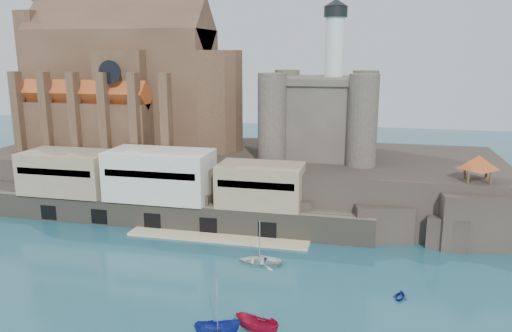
{
  "coord_description": "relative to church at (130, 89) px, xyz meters",
  "views": [
    {
      "loc": [
        25.36,
        -55.02,
        29.72
      ],
      "look_at": [
        5.24,
        32.0,
        9.18
      ],
      "focal_mm": 35.0,
      "sensor_mm": 36.0,
      "label": 1
    }
  ],
  "objects": [
    {
      "name": "rock_outcrop",
      "position": [
        66.13,
        -16.01,
        -18.11
      ],
      "size": [
        14.5,
        10.5,
        8.7
      ],
      "color": "#29231E",
      "rests_on": "ground"
    },
    {
      "name": "pavilion",
      "position": [
        66.13,
        -15.85,
        -9.4
      ],
      "size": [
        6.4,
        6.4,
        5.4
      ],
      "color": "#4C3523",
      "rests_on": "rock_outcrop"
    },
    {
      "name": "ground",
      "position": [
        24.13,
        -41.85,
        -22.13
      ],
      "size": [
        300.0,
        300.0,
        0.0
      ],
      "primitive_type": "plane",
      "color": "#1B4B5A",
      "rests_on": "ground"
    },
    {
      "name": "castle_keep",
      "position": [
        40.21,
        -0.78,
        -3.81
      ],
      "size": [
        21.2,
        21.2,
        29.3
      ],
      "color": "#4A433A",
      "rests_on": "promontory"
    },
    {
      "name": "boat_6",
      "position": [
        34.96,
        -31.7,
        -22.13
      ],
      "size": [
        1.53,
        4.54,
        6.28
      ],
      "primitive_type": "imported",
      "rotation": [
        0.0,
        0.0,
        4.76
      ],
      "color": "silver",
      "rests_on": "ground"
    },
    {
      "name": "church",
      "position": [
        0.0,
        0.0,
        0.0
      ],
      "size": [
        47.0,
        25.93,
        30.51
      ],
      "color": "#4C3523",
      "rests_on": "promontory"
    },
    {
      "name": "quay",
      "position": [
        13.94,
        -18.78,
        -16.06
      ],
      "size": [
        70.0,
        12.0,
        13.05
      ],
      "color": "#635D4F",
      "rests_on": "ground"
    },
    {
      "name": "boat_5",
      "position": [
        38.54,
        -49.18,
        -22.13
      ],
      "size": [
        2.29,
        2.25,
        5.09
      ],
      "primitive_type": "imported",
      "rotation": [
        0.0,
        0.0,
        4.52
      ],
      "color": "maroon",
      "rests_on": "ground"
    },
    {
      "name": "promontory",
      "position": [
        23.94,
        -2.48,
        -17.2
      ],
      "size": [
        100.0,
        36.0,
        10.0
      ],
      "color": "#29231E",
      "rests_on": "ground"
    },
    {
      "name": "boat_7",
      "position": [
        54.13,
        -38.0,
        -22.13
      ],
      "size": [
        2.54,
        1.96,
        2.6
      ],
      "primitive_type": "imported",
      "rotation": [
        0.0,
        0.0,
        5.99
      ],
      "color": "navy",
      "rests_on": "ground"
    }
  ]
}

